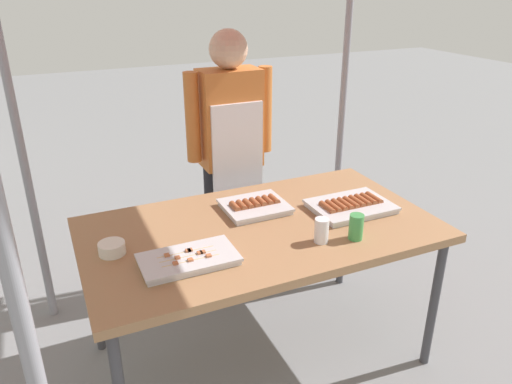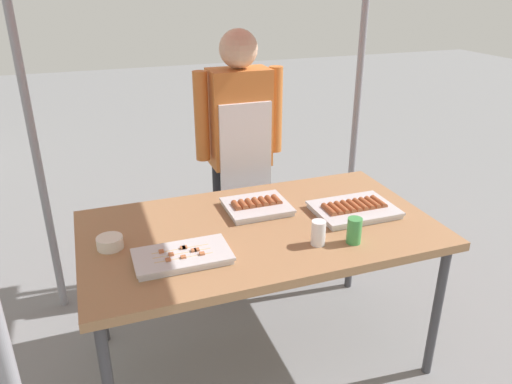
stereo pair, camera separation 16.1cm
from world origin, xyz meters
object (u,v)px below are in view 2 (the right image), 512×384
tray_pork_links (354,209)px  stall_table (260,236)px  drink_cup_by_wok (354,231)px  vendor_woman (240,143)px  condiment_bowl (110,243)px  drink_cup_near_edge (318,233)px  tray_grilled_sausages (257,206)px  tray_meat_skewers (182,256)px

tray_pork_links → stall_table: bearing=177.0°
drink_cup_by_wok → vendor_woman: (-0.18, 1.00, 0.10)m
tray_pork_links → condiment_bowl: (-1.13, 0.05, 0.00)m
stall_table → drink_cup_near_edge: 0.32m
tray_grilled_sausages → tray_meat_skewers: size_ratio=0.79×
tray_meat_skewers → vendor_woman: bearing=59.0°
tray_meat_skewers → drink_cup_by_wok: size_ratio=3.36×
tray_pork_links → drink_cup_near_edge: bearing=-144.4°
vendor_woman → tray_pork_links: bearing=113.9°
tray_grilled_sausages → drink_cup_by_wok: size_ratio=2.65×
stall_table → condiment_bowl: condiment_bowl is taller
tray_grilled_sausages → tray_pork_links: same height
tray_meat_skewers → drink_cup_near_edge: 0.58m
tray_meat_skewers → tray_grilled_sausages: bearing=37.4°
tray_grilled_sausages → tray_meat_skewers: 0.55m
tray_meat_skewers → drink_cup_near_edge: size_ratio=3.54×
tray_grilled_sausages → vendor_woman: vendor_woman is taller
stall_table → tray_pork_links: (0.47, -0.02, 0.07)m
drink_cup_by_wok → condiment_bowl: bearing=162.7°
stall_table → drink_cup_by_wok: 0.44m
tray_meat_skewers → drink_cup_by_wok: drink_cup_by_wok is taller
drink_cup_near_edge → tray_meat_skewers: bearing=173.1°
tray_meat_skewers → vendor_woman: vendor_woman is taller
tray_grilled_sausages → condiment_bowl: size_ratio=2.76×
stall_table → tray_grilled_sausages: size_ratio=5.26×
tray_meat_skewers → tray_pork_links: (0.87, 0.14, 0.00)m
stall_table → drink_cup_near_edge: drink_cup_near_edge is taller
tray_pork_links → vendor_woman: bearing=113.9°
condiment_bowl → drink_cup_by_wok: 1.03m
condiment_bowl → stall_table: bearing=-2.5°
tray_meat_skewers → drink_cup_by_wok: bearing=-8.5°
tray_grilled_sausages → vendor_woman: size_ratio=0.20×
tray_grilled_sausages → tray_pork_links: size_ratio=0.79×
tray_pork_links → drink_cup_near_edge: (-0.30, -0.21, 0.03)m
drink_cup_by_wok → vendor_woman: 1.02m
drink_cup_near_edge → drink_cup_by_wok: size_ratio=0.95×
drink_cup_by_wok → tray_meat_skewers: bearing=171.5°
tray_pork_links → vendor_woman: size_ratio=0.25×
condiment_bowl → vendor_woman: size_ratio=0.07×
stall_table → condiment_bowl: size_ratio=14.53×
tray_meat_skewers → drink_cup_near_edge: (0.57, -0.07, 0.04)m
drink_cup_near_edge → stall_table: bearing=126.5°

